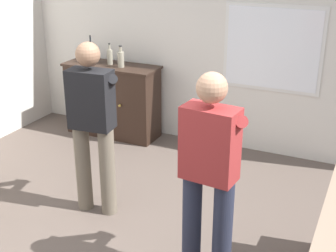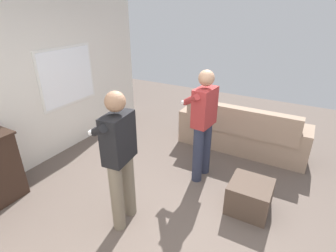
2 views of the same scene
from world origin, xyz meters
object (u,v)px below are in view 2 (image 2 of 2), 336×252
object	(u,v)px
person_standing_left	(119,155)
person_standing_right	(203,121)
couch	(240,134)
ottoman	(250,196)

from	to	relation	value
person_standing_left	person_standing_right	world-z (taller)	same
couch	person_standing_left	xyz separation A→B (m)	(-2.38, 0.79, 0.59)
ottoman	couch	bearing A→B (deg)	19.94
couch	ottoman	size ratio (longest dim) A/B	4.35
couch	person_standing_right	world-z (taller)	person_standing_right
ottoman	person_standing_right	xyz separation A→B (m)	(0.38, 0.85, 0.73)
person_standing_left	person_standing_right	bearing A→B (deg)	-19.33
ottoman	person_standing_right	size ratio (longest dim) A/B	0.31
person_standing_left	person_standing_right	distance (m)	1.40
person_standing_left	person_standing_right	xyz separation A→B (m)	(1.32, -0.46, 0.00)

